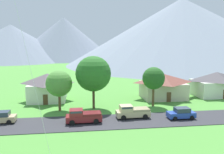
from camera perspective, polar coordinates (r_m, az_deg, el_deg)
road_strip at (r=34.47m, az=-0.64°, el=-11.09°), size 160.00×6.74×0.08m
mountain_far_east_ridge at (r=137.45m, az=16.88°, el=10.78°), size 129.77×129.77×37.11m
mountain_west_ridge at (r=177.27m, az=-23.88°, el=7.85°), size 88.56×88.56×25.22m
mountain_central_ridge at (r=180.68m, az=-11.93°, el=9.41°), size 78.27×78.27×31.88m
house_leftmost at (r=49.76m, az=12.62°, el=-2.10°), size 9.40×7.50×5.25m
house_left_center at (r=48.46m, az=-15.77°, el=-2.29°), size 7.75×7.85×5.56m
house_right_center at (r=55.94m, az=24.61°, el=-1.49°), size 10.40×7.33×5.33m
tree_near_left at (r=40.03m, az=-4.69°, el=0.81°), size 6.24×6.24×9.44m
tree_left_of_center at (r=39.90m, az=-13.13°, el=-1.61°), size 4.50×4.50×7.06m
tree_center at (r=42.49m, az=10.36°, el=-0.34°), size 4.13×4.13×7.32m
parked_car_tan_west_end at (r=37.35m, az=-26.06°, el=-9.08°), size 4.27×2.22×1.68m
parked_car_blue_mid_west at (r=37.16m, az=16.93°, el=-8.68°), size 4.23×2.13×1.68m
pickup_truck_maroon_west_side at (r=33.99m, az=-7.29°, el=-9.63°), size 5.25×2.44×1.99m
pickup_truck_sand_east_side at (r=36.00m, az=5.02°, el=-8.58°), size 5.25×2.42×1.99m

